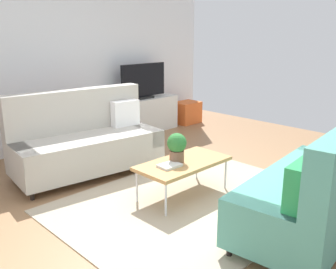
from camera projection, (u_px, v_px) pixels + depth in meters
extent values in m
plane|color=#936B47|center=(184.00, 193.00, 4.40)|extent=(7.68, 7.68, 0.00)
cube|color=silver|center=(57.00, 57.00, 5.94)|extent=(6.40, 0.12, 2.90)
cube|color=tan|center=(193.00, 202.00, 4.17)|extent=(2.90, 2.20, 0.01)
cube|color=#B2ADA3|center=(88.00, 151.00, 4.92)|extent=(1.99, 1.07, 0.44)
cube|color=#B2ADA3|center=(75.00, 110.00, 5.03)|extent=(1.91, 0.43, 0.56)
cube|color=#B2ADA3|center=(142.00, 133.00, 5.38)|extent=(0.30, 0.86, 0.22)
cube|color=#B2ADA3|center=(21.00, 156.00, 4.39)|extent=(0.30, 0.86, 0.22)
cylinder|color=black|center=(157.00, 164.00, 5.24)|extent=(0.05, 0.05, 0.10)
cylinder|color=black|center=(32.00, 196.00, 4.22)|extent=(0.05, 0.05, 0.10)
cylinder|color=black|center=(131.00, 152.00, 5.76)|extent=(0.05, 0.05, 0.10)
cylinder|color=black|center=(15.00, 178.00, 4.74)|extent=(0.05, 0.05, 0.10)
cube|color=white|center=(125.00, 113.00, 5.31)|extent=(0.41, 0.19, 0.36)
cube|color=teal|center=(308.00, 198.00, 3.53)|extent=(1.98, 1.05, 0.44)
cube|color=teal|center=(271.00, 222.00, 2.87)|extent=(0.29, 0.86, 0.22)
cube|color=teal|center=(336.00, 164.00, 4.14)|extent=(0.29, 0.86, 0.22)
cylinder|color=black|center=(229.00, 251.00, 3.16)|extent=(0.05, 0.05, 0.10)
cylinder|color=black|center=(303.00, 187.00, 4.46)|extent=(0.05, 0.05, 0.10)
cube|color=#288C4C|center=(302.00, 185.00, 2.84)|extent=(0.41, 0.18, 0.36)
cube|color=#B7844C|center=(183.00, 163.00, 4.24)|extent=(1.10, 0.56, 0.04)
cylinder|color=silver|center=(137.00, 187.00, 4.11)|extent=(0.02, 0.02, 0.38)
cylinder|color=silver|center=(197.00, 165.00, 4.79)|extent=(0.02, 0.02, 0.38)
cylinder|color=silver|center=(166.00, 200.00, 3.80)|extent=(0.02, 0.02, 0.38)
cylinder|color=silver|center=(226.00, 174.00, 4.47)|extent=(0.02, 0.02, 0.38)
cube|color=silver|center=(143.00, 115.00, 7.02)|extent=(1.40, 0.44, 0.64)
cube|color=black|center=(144.00, 97.00, 6.92)|extent=(0.36, 0.20, 0.04)
cube|color=black|center=(143.00, 80.00, 6.83)|extent=(1.00, 0.05, 0.60)
cube|color=orange|center=(187.00, 112.00, 7.72)|extent=(0.52, 0.40, 0.44)
cylinder|color=brown|center=(177.00, 156.00, 4.20)|extent=(0.17, 0.17, 0.14)
sphere|color=#2D7233|center=(177.00, 143.00, 4.16)|extent=(0.22, 0.22, 0.22)
cube|color=silver|center=(170.00, 165.00, 4.07)|extent=(0.25, 0.19, 0.03)
cylinder|color=#4C72B2|center=(116.00, 96.00, 6.55)|extent=(0.11, 0.11, 0.20)
cylinder|color=#B24C4C|center=(124.00, 96.00, 6.67)|extent=(0.11, 0.11, 0.17)
cylinder|color=#262626|center=(135.00, 94.00, 6.72)|extent=(0.06, 0.06, 0.21)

